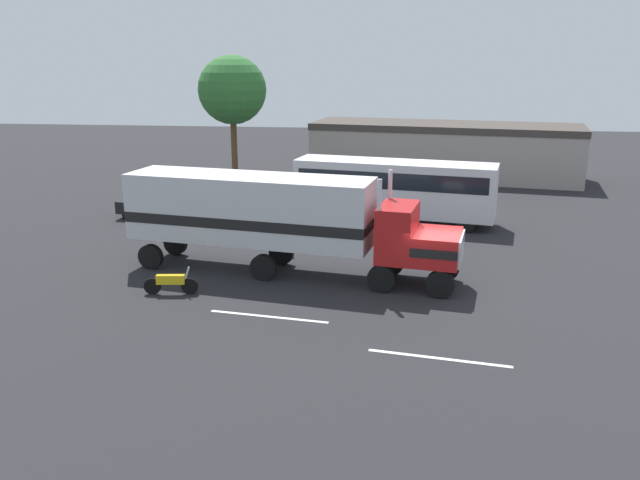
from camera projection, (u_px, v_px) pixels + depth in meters
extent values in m
plane|color=#232326|center=(434.00, 290.00, 25.77)|extent=(120.00, 120.00, 0.00)
cube|color=silver|center=(269.00, 317.00, 23.12)|extent=(4.38, 0.74, 0.01)
cube|color=silver|center=(439.00, 358.00, 19.92)|extent=(4.37, 0.83, 0.01)
cube|color=#B21919|center=(437.00, 247.00, 25.58)|extent=(2.19, 2.76, 1.20)
cube|color=#B21919|center=(397.00, 232.00, 25.88)|extent=(1.80, 2.70, 2.20)
cube|color=silver|center=(461.00, 249.00, 25.32)|extent=(0.43, 2.08, 1.08)
cube|color=black|center=(437.00, 246.00, 25.56)|extent=(2.20, 2.80, 0.36)
cylinder|color=silver|center=(389.00, 210.00, 26.88)|extent=(0.18, 0.18, 3.40)
cylinder|color=silver|center=(379.00, 223.00, 24.85)|extent=(0.18, 0.18, 3.40)
cube|color=silver|center=(250.00, 208.00, 27.46)|extent=(10.79, 4.31, 2.80)
cube|color=black|center=(250.00, 218.00, 27.58)|extent=(10.79, 4.35, 0.44)
cylinder|color=silver|center=(412.00, 253.00, 27.30)|extent=(1.39, 0.85, 0.64)
cylinder|color=black|center=(446.00, 267.00, 26.82)|extent=(1.13, 0.48, 1.10)
cylinder|color=black|center=(440.00, 284.00, 24.79)|extent=(1.13, 0.48, 1.10)
cylinder|color=black|center=(391.00, 262.00, 27.45)|extent=(1.13, 0.48, 1.10)
cylinder|color=black|center=(381.00, 279.00, 25.42)|extent=(1.13, 0.48, 1.10)
cylinder|color=black|center=(281.00, 253.00, 28.81)|extent=(1.13, 0.48, 1.10)
cylinder|color=black|center=(263.00, 267.00, 26.78)|extent=(1.13, 0.48, 1.10)
cylinder|color=black|center=(175.00, 243.00, 30.24)|extent=(1.13, 0.48, 1.10)
cylinder|color=black|center=(151.00, 257.00, 28.21)|extent=(1.13, 0.48, 1.10)
cylinder|color=#2D3347|center=(289.00, 245.00, 30.47)|extent=(0.18, 0.18, 0.82)
cylinder|color=#2D3347|center=(286.00, 245.00, 30.47)|extent=(0.18, 0.18, 0.82)
cylinder|color=#333338|center=(287.00, 231.00, 30.28)|extent=(0.34, 0.34, 0.58)
sphere|color=tan|center=(287.00, 222.00, 30.17)|extent=(0.23, 0.23, 0.23)
cube|color=black|center=(287.00, 229.00, 30.46)|extent=(0.28, 0.20, 0.36)
cube|color=silver|center=(394.00, 188.00, 35.91)|extent=(11.28, 4.58, 2.90)
cube|color=black|center=(395.00, 177.00, 35.75)|extent=(10.64, 4.49, 0.90)
cylinder|color=black|center=(470.00, 214.00, 36.13)|extent=(1.03, 0.46, 1.00)
cylinder|color=black|center=(466.00, 223.00, 34.07)|extent=(1.03, 0.46, 1.00)
cylinder|color=black|center=(336.00, 204.00, 38.42)|extent=(1.03, 0.46, 1.00)
cylinder|color=black|center=(325.00, 213.00, 36.36)|extent=(1.03, 0.46, 1.00)
cube|color=black|center=(158.00, 207.00, 37.02)|extent=(4.61, 2.39, 0.70)
cube|color=#1E232D|center=(154.00, 196.00, 36.90)|extent=(2.31, 1.93, 0.55)
cylinder|color=black|center=(188.00, 211.00, 37.47)|extent=(0.66, 0.31, 0.64)
cylinder|color=black|center=(176.00, 218.00, 36.02)|extent=(0.66, 0.31, 0.64)
cylinder|color=black|center=(142.00, 208.00, 38.21)|extent=(0.66, 0.31, 0.64)
cylinder|color=black|center=(128.00, 214.00, 36.76)|extent=(0.66, 0.31, 0.64)
cylinder|color=black|center=(190.00, 286.00, 25.24)|extent=(0.67, 0.19, 0.66)
cylinder|color=black|center=(152.00, 286.00, 25.22)|extent=(0.67, 0.19, 0.66)
cube|color=gold|center=(171.00, 279.00, 25.15)|extent=(1.12, 0.39, 0.36)
cylinder|color=silver|center=(186.00, 275.00, 25.11)|extent=(0.29, 0.11, 0.69)
cylinder|color=brown|center=(234.00, 149.00, 47.00)|extent=(0.44, 0.44, 4.98)
sphere|color=#2E6A2F|center=(232.00, 90.00, 45.86)|extent=(4.84, 4.84, 4.84)
cube|color=#9E938C|center=(445.00, 150.00, 49.52)|extent=(20.61, 9.22, 4.08)
cube|color=#3F3833|center=(446.00, 127.00, 49.03)|extent=(20.72, 9.33, 0.50)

